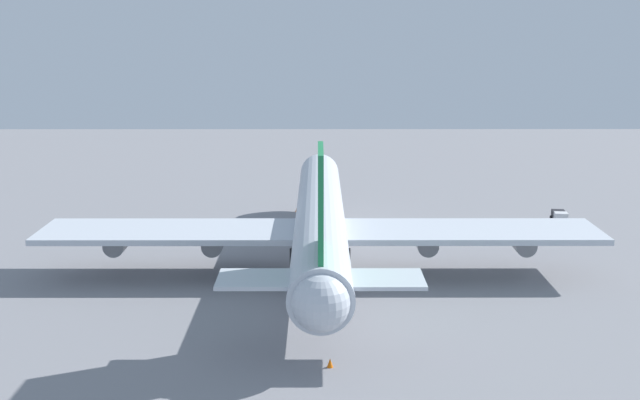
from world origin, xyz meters
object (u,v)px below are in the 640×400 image
Objects in this scene: safety_cone_tail at (330,363)px; cargo_airplane at (320,220)px; safety_cone_nose at (297,209)px; cargo_loader at (559,217)px.

cargo_airplane is at bearing 1.48° from safety_cone_tail.
cargo_airplane is 34.01m from safety_cone_nose.
safety_cone_nose reaches higher than safety_cone_tail.
safety_cone_nose is at bearing 6.31° from cargo_airplane.
safety_cone_tail is (-32.21, -0.83, -5.79)m from cargo_airplane.
cargo_airplane is 88.63× the size of safety_cone_tail.
safety_cone_nose is 1.01× the size of safety_cone_tail.
cargo_loader is (24.06, -36.62, -5.00)m from cargo_airplane.
cargo_loader is 41.36m from safety_cone_nose.
safety_cone_tail is at bearing -178.52° from cargo_airplane.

